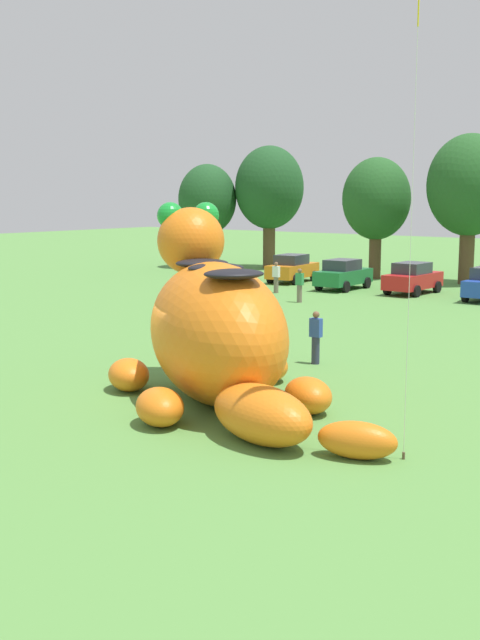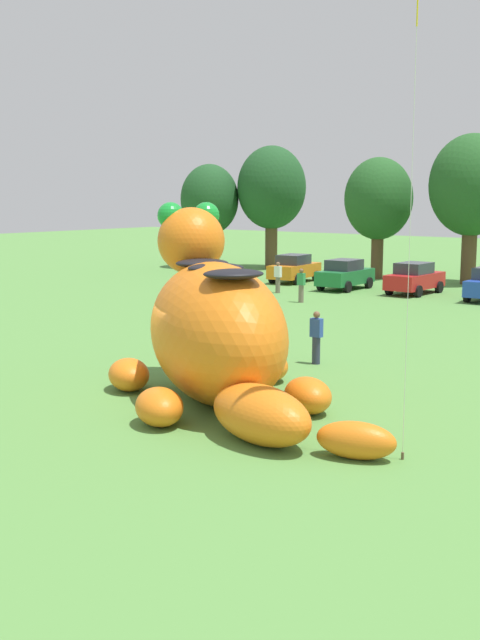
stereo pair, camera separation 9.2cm
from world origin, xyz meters
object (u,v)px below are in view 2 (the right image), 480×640
spectator_mid_field (301,286)px  car_green (345,274)px  car_red (415,278)px  giant_inflatable_creature (217,330)px  car_orange (294,268)px  spectator_by_cars (316,338)px  spectator_near_inflatable (278,278)px

spectator_mid_field → car_green: bearing=100.5°
car_green → spectator_mid_field: (1.14, -6.13, -0.01)m
car_green → car_red: size_ratio=1.01×
giant_inflatable_creature → car_red: size_ratio=2.40×
giant_inflatable_creature → car_green: bearing=113.5°
giant_inflatable_creature → car_orange: (-14.65, 24.87, -1.03)m
giant_inflatable_creature → spectator_by_cars: bearing=95.0°
spectator_near_inflatable → spectator_mid_field: 4.02m
car_green → spectator_by_cars: (9.76, -18.04, -0.01)m
spectator_mid_field → spectator_by_cars: same height
spectator_near_inflatable → car_orange: bearing=115.2°
spectator_mid_field → spectator_by_cars: 14.70m
car_orange → spectator_near_inflatable: car_orange is taller
giant_inflatable_creature → car_green: 25.70m
car_green → giant_inflatable_creature: bearing=-66.5°
spectator_near_inflatable → spectator_mid_field: bearing=-37.4°
spectator_near_inflatable → car_green: bearing=60.9°
car_orange → spectator_mid_field: bearing=-53.3°
car_orange → car_green: 4.61m
car_orange → spectator_by_cars: bearing=-53.8°
car_orange → spectator_near_inflatable: size_ratio=2.50×
car_orange → spectator_by_cars: 23.99m
spectator_by_cars → car_green: bearing=118.4°
car_red → spectator_by_cars: size_ratio=2.41×
giant_inflatable_creature → spectator_near_inflatable: 23.38m
spectator_by_cars → spectator_near_inflatable: bearing=129.5°
car_orange → car_red: (8.44, -0.73, 0.00)m
giant_inflatable_creature → spectator_mid_field: 19.68m
giant_inflatable_creature → car_red: bearing=104.4°
car_orange → car_green: size_ratio=1.03×
car_red → spectator_mid_field: bearing=-113.3°
spectator_mid_field → spectator_by_cars: (8.62, -11.90, 0.00)m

